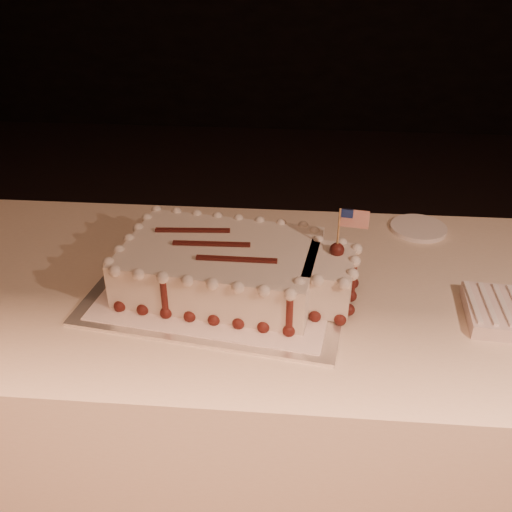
# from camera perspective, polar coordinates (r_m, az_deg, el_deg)

# --- Properties ---
(room_shell) EXTENTS (6.10, 8.10, 2.90)m
(room_shell) POSITION_cam_1_polar(r_m,az_deg,el_deg) (0.52, 12.14, 19.62)
(room_shell) COLOR black
(room_shell) RESTS_ON ground
(banquet_table) EXTENTS (2.40, 0.80, 0.75)m
(banquet_table) POSITION_cam_1_polar(r_m,az_deg,el_deg) (1.58, 5.76, -14.48)
(banquet_table) COLOR beige
(banquet_table) RESTS_ON ground
(cake_board) EXTENTS (0.63, 0.51, 0.01)m
(cake_board) POSITION_cam_1_polar(r_m,az_deg,el_deg) (1.33, -3.44, -3.08)
(cake_board) COLOR white
(cake_board) RESTS_ON banquet_table
(doily) EXTENTS (0.56, 0.46, 0.00)m
(doily) POSITION_cam_1_polar(r_m,az_deg,el_deg) (1.33, -3.45, -2.90)
(doily) COLOR white
(doily) RESTS_ON cake_board
(sheet_cake) EXTENTS (0.56, 0.37, 0.22)m
(sheet_cake) POSITION_cam_1_polar(r_m,az_deg,el_deg) (1.29, -2.22, -1.13)
(sheet_cake) COLOR silver
(sheet_cake) RESTS_ON doily
(side_plate) EXTENTS (0.15, 0.15, 0.01)m
(side_plate) POSITION_cam_1_polar(r_m,az_deg,el_deg) (1.63, 15.94, 2.69)
(side_plate) COLOR white
(side_plate) RESTS_ON banquet_table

